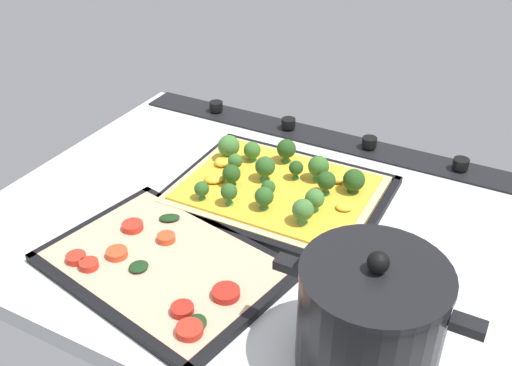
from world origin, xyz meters
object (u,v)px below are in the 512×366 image
object	(u,v)px
baking_tray_back	(164,266)
broccoli_pizza	(278,184)
baking_tray_front	(279,195)
cooking_pot	(370,318)
veggie_pizza_back	(163,264)

from	to	relation	value
baking_tray_back	broccoli_pizza	bearing A→B (deg)	-103.95
baking_tray_front	broccoli_pizza	xyz separation A→B (cm)	(0.23, -0.33, 1.79)
baking_tray_front	broccoli_pizza	bearing A→B (deg)	-54.61
baking_tray_front	cooking_pot	world-z (taller)	cooking_pot
broccoli_pizza	baking_tray_front	bearing A→B (deg)	125.39
baking_tray_front	baking_tray_back	world-z (taller)	same
broccoli_pizza	veggie_pizza_back	distance (cm)	25.29
veggie_pizza_back	baking_tray_back	bearing A→B (deg)	-74.30
baking_tray_back	cooking_pot	size ratio (longest dim) A/B	1.56
veggie_pizza_back	cooking_pot	distance (cm)	30.85
baking_tray_back	veggie_pizza_back	size ratio (longest dim) A/B	1.08
cooking_pot	baking_tray_front	bearing A→B (deg)	-47.58
baking_tray_back	cooking_pot	xyz separation A→B (cm)	(-30.31, 2.49, 6.64)
broccoli_pizza	baking_tray_back	bearing A→B (deg)	76.05
broccoli_pizza	cooking_pot	bearing A→B (deg)	132.34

